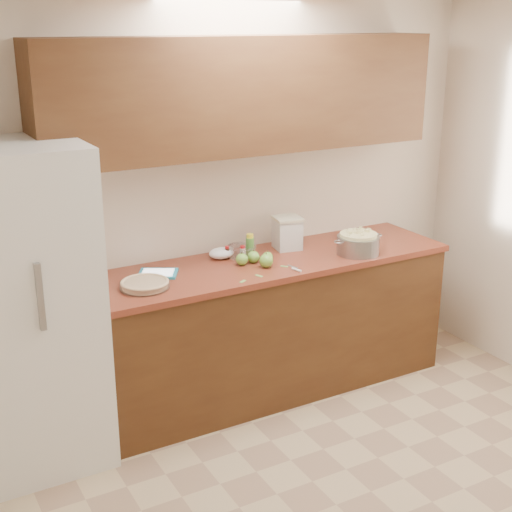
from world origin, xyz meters
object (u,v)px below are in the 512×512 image
tablet (158,273)px  flour_canister (287,233)px  colander (358,244)px  pie (145,284)px

tablet → flour_canister: bearing=33.4°
colander → tablet: 1.33m
colander → flour_canister: bearing=137.5°
colander → flour_canister: 0.48m
pie → colander: colander is taller
flour_canister → colander: bearing=-42.5°
tablet → pie: bearing=-100.7°
pie → flour_canister: flour_canister is taller
tablet → colander: bearing=18.5°
colander → flour_canister: flour_canister is taller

